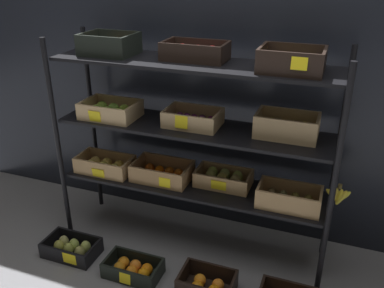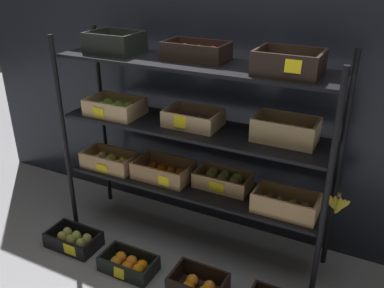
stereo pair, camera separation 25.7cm
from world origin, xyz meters
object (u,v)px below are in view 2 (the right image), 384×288
at_px(display_rack, 193,128).
at_px(crate_ground_center_orange, 198,287).
at_px(crate_ground_orange, 129,264).
at_px(crate_ground_pear, 74,240).

xyz_separation_m(display_rack, crate_ground_center_orange, (0.24, -0.41, -0.82)).
relative_size(display_rack, crate_ground_orange, 5.23).
height_order(display_rack, crate_ground_pear, display_rack).
xyz_separation_m(crate_ground_orange, crate_ground_center_orange, (0.48, 0.02, 0.01)).
xyz_separation_m(crate_ground_pear, crate_ground_center_orange, (0.96, -0.01, 0.00)).
bearing_deg(crate_ground_pear, crate_ground_center_orange, -0.73).
height_order(crate_ground_pear, crate_ground_center_orange, crate_ground_center_orange).
bearing_deg(display_rack, crate_ground_pear, -150.94).
height_order(display_rack, crate_ground_orange, display_rack).
xyz_separation_m(display_rack, crate_ground_pear, (-0.72, -0.40, -0.82)).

